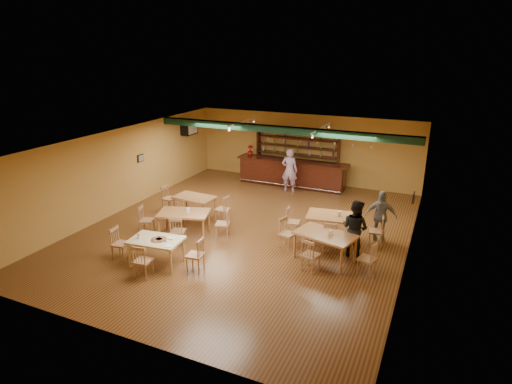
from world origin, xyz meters
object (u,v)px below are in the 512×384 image
at_px(patron_bar, 289,170).
at_px(patron_right_a, 355,228).
at_px(dining_table_d, 325,247).
at_px(dining_table_a, 195,206).
at_px(bar_counter, 292,173).
at_px(dining_table_c, 184,224).
at_px(near_table, 157,252).
at_px(dining_table_b, 333,228).

height_order(patron_bar, patron_right_a, patron_bar).
bearing_deg(patron_right_a, dining_table_d, 64.68).
distance_m(dining_table_a, patron_right_a, 5.89).
relative_size(bar_counter, dining_table_c, 3.08).
relative_size(dining_table_c, patron_bar, 0.86).
xyz_separation_m(dining_table_a, patron_bar, (2.14, 3.91, 0.56)).
relative_size(bar_counter, dining_table_a, 3.41).
distance_m(bar_counter, dining_table_a, 5.13).
xyz_separation_m(near_table, patron_right_a, (4.84, 2.74, 0.47)).
xyz_separation_m(patron_bar, patron_right_a, (3.68, -4.70, -0.06)).
bearing_deg(dining_table_a, near_table, -70.50).
bearing_deg(patron_bar, near_table, 77.33).
bearing_deg(dining_table_a, dining_table_d, -11.33).
height_order(dining_table_c, near_table, dining_table_c).
relative_size(dining_table_b, near_table, 1.17).
height_order(bar_counter, near_table, bar_counter).
distance_m(dining_table_b, patron_right_a, 1.21).
relative_size(dining_table_b, dining_table_c, 1.05).
distance_m(dining_table_a, patron_bar, 4.50).
distance_m(bar_counter, near_table, 8.32).
height_order(dining_table_b, patron_right_a, patron_right_a).
bearing_deg(dining_table_c, dining_table_b, 1.89).
distance_m(dining_table_c, patron_right_a, 5.30).
xyz_separation_m(bar_counter, dining_table_b, (3.06, -4.73, -0.15)).
relative_size(near_table, patron_right_a, 0.83).
xyz_separation_m(bar_counter, dining_table_c, (-1.35, -6.32, -0.17)).
bearing_deg(near_table, dining_table_d, 20.41).
distance_m(dining_table_a, dining_table_c, 1.69).
height_order(dining_table_b, dining_table_c, dining_table_b).
bearing_deg(near_table, dining_table_c, 94.44).
bearing_deg(dining_table_b, patron_bar, 118.47).
bearing_deg(patron_right_a, near_table, 52.29).
bearing_deg(dining_table_b, bar_counter, 115.03).
relative_size(dining_table_a, patron_right_a, 0.84).
bearing_deg(dining_table_b, patron_right_a, -52.92).
bearing_deg(near_table, dining_table_b, 34.55).
bearing_deg(dining_table_a, patron_bar, 65.27).
bearing_deg(dining_table_c, bar_counter, 59.98).
distance_m(dining_table_c, dining_table_d, 4.54).
bearing_deg(dining_table_c, dining_table_d, -15.67).
height_order(bar_counter, dining_table_d, bar_counter).
height_order(dining_table_b, patron_bar, patron_bar).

